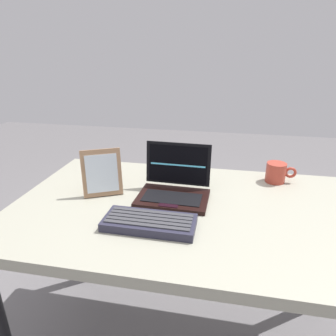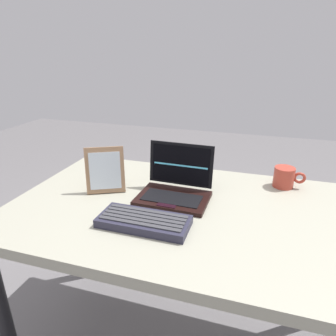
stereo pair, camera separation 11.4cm
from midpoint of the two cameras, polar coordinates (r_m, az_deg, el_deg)
desk at (r=1.21m, az=6.30°, el=-10.88°), size 1.36×0.83×0.76m
laptop_front at (r=1.22m, az=4.07°, el=-3.84°), size 0.28×0.22×0.20m
external_keyboard at (r=1.04m, az=-1.39°, el=-10.09°), size 0.31×0.14×0.03m
photo_frame at (r=1.25m, az=-9.26°, el=-0.51°), size 0.16×0.11×0.19m
coffee_mug at (r=1.42m, az=23.33°, el=-1.66°), size 0.13×0.09×0.09m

